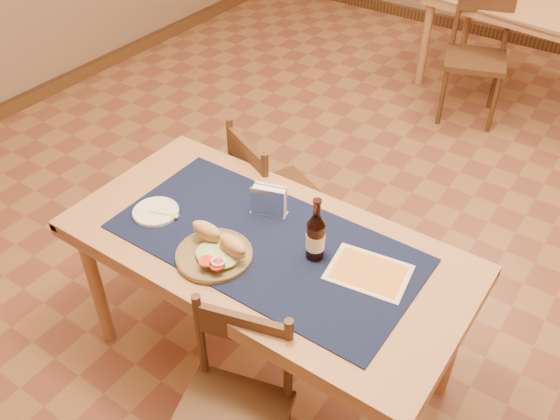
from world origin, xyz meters
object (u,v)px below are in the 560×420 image
Objects in this scene: chair_main_near at (232,411)px; sandwich_plate at (216,251)px; chair_main_far at (273,198)px; main_table at (266,258)px; back_table at (549,17)px; napkin_holder at (269,201)px; beer_bottle at (316,236)px.

sandwich_plate is at bearing 133.61° from chair_main_near.
chair_main_far reaches higher than chair_main_near.
main_table and back_table have the same top height.
back_table is (0.21, 3.23, 0.00)m from main_table.
chair_main_near is (0.57, -1.06, -0.02)m from chair_main_far.
back_table is 6.15× the size of sandwich_plate.
napkin_holder is (-0.09, 0.15, 0.15)m from main_table.
chair_main_far is 5.43× the size of napkin_holder.
sandwich_plate is at bearing -70.57° from chair_main_far.
main_table is 0.70m from chair_main_far.
beer_bottle reaches higher than chair_main_near.
beer_bottle is (0.56, -0.52, 0.40)m from chair_main_far.
main_table is 1.84× the size of chair_main_far.
main_table is 10.02× the size of napkin_holder.
chair_main_far reaches higher than back_table.
napkin_holder reaches higher than chair_main_far.
main_table is 0.23m from sandwich_plate.
main_table is at bearing 59.41° from sandwich_plate.
back_table is at bearing 77.82° from chair_main_far.
chair_main_near is at bearing -61.71° from chair_main_far.
chair_main_near is 2.84× the size of sandwich_plate.
back_table is at bearing 84.33° from napkin_holder.
chair_main_far is (-0.36, 0.56, -0.22)m from main_table.
back_table is at bearing 84.69° from sandwich_plate.
chair_main_far is 3.22× the size of beer_bottle.
beer_bottle is (0.20, 0.04, 0.19)m from main_table.
main_table is 0.59m from chair_main_near.
beer_bottle is at bearing -90.26° from back_table.
main_table is 0.28m from beer_bottle.
back_table is 3.09m from napkin_holder.
main_table is at bearing 112.78° from chair_main_near.
back_table is 3.19m from beer_bottle.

